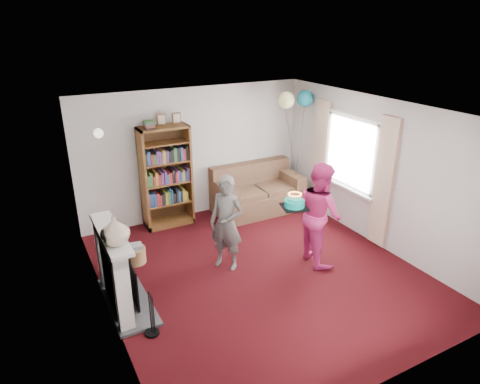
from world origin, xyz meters
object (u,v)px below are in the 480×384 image
person_striped (226,223)px  birthday_cake (294,203)px  bookcase (166,177)px  sofa (256,193)px  person_magenta (320,213)px

person_striped → birthday_cake: bearing=18.1°
bookcase → sofa: size_ratio=1.20×
bookcase → person_striped: (0.30, -1.90, -0.18)m
person_striped → person_magenta: size_ratio=0.91×
person_striped → birthday_cake: 1.08m
person_striped → person_magenta: (1.37, -0.51, 0.07)m
person_magenta → birthday_cake: 0.64m
bookcase → person_magenta: bookcase is taller
bookcase → birthday_cake: bookcase is taller
bookcase → person_striped: size_ratio=1.40×
sofa → person_magenta: person_magenta is taller
bookcase → person_striped: bearing=-81.0°
person_striped → person_magenta: bearing=33.0°
sofa → person_magenta: 2.24m
sofa → bookcase: bearing=173.1°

